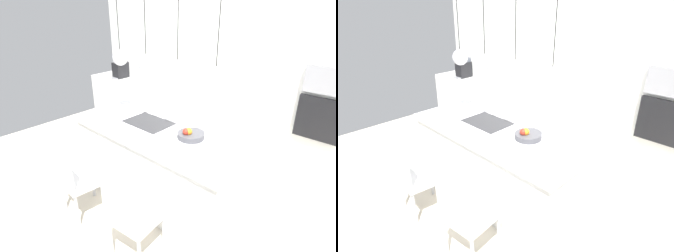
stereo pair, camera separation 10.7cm
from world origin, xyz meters
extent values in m
plane|color=beige|center=(0.00, 0.00, 0.00)|extent=(6.60, 6.60, 0.00)
cube|color=white|center=(0.00, 1.65, 1.30)|extent=(6.00, 0.10, 2.60)
cube|color=white|center=(0.00, 0.00, 0.44)|extent=(2.14, 0.94, 0.88)
cube|color=white|center=(0.00, 0.00, 0.91)|extent=(2.20, 1.00, 0.06)
cube|color=#2D2D30|center=(-0.22, 0.00, 0.93)|extent=(0.56, 0.40, 0.02)
cylinder|color=silver|center=(-0.22, 0.24, 1.05)|extent=(0.02, 0.02, 0.22)
cylinder|color=silver|center=(-0.22, 0.16, 1.15)|extent=(0.02, 0.16, 0.02)
cylinder|color=#4C4C51|center=(0.42, 0.02, 0.97)|extent=(0.29, 0.29, 0.06)
sphere|color=#B22D1E|center=(0.40, -0.04, 1.02)|extent=(0.08, 0.08, 0.08)
sphere|color=orange|center=(0.41, -0.02, 1.02)|extent=(0.08, 0.08, 0.08)
cube|color=white|center=(-2.40, 1.28, 0.44)|extent=(1.10, 0.60, 0.88)
cube|color=black|center=(-2.34, 1.28, 1.03)|extent=(0.20, 0.28, 0.30)
cube|color=gray|center=(-2.34, 1.11, 0.89)|extent=(0.16, 0.08, 0.02)
cube|color=#4C515B|center=(-2.34, 1.36, 1.22)|extent=(0.14, 0.11, 0.08)
cube|color=#9E9EA3|center=(1.26, 1.58, 1.41)|extent=(0.54, 0.08, 0.34)
cube|color=black|center=(1.26, 1.58, 0.91)|extent=(0.56, 0.08, 0.56)
cube|color=silver|center=(-0.44, -0.83, 0.44)|extent=(0.48, 0.48, 0.06)
cube|color=silver|center=(-0.47, -1.03, 0.68)|extent=(0.41, 0.09, 0.43)
cylinder|color=#B2B2B7|center=(-0.24, -0.67, 0.20)|extent=(0.04, 0.04, 0.41)
cylinder|color=#B2B2B7|center=(-0.61, -0.63, 0.20)|extent=(0.04, 0.04, 0.41)
cylinder|color=#B2B2B7|center=(-0.28, -1.04, 0.20)|extent=(0.04, 0.04, 0.41)
cylinder|color=#B2B2B7|center=(-0.65, -1.00, 0.20)|extent=(0.04, 0.04, 0.41)
cube|color=white|center=(0.46, -0.83, 0.46)|extent=(0.47, 0.46, 0.06)
cube|color=white|center=(0.49, -1.02, 0.71)|extent=(0.40, 0.08, 0.43)
cylinder|color=#B2B2B7|center=(0.63, -0.63, 0.22)|extent=(0.04, 0.04, 0.43)
cylinder|color=#B2B2B7|center=(0.27, -0.67, 0.22)|extent=(0.04, 0.04, 0.43)
cylinder|color=#B2B2B7|center=(0.30, -1.03, 0.22)|extent=(0.04, 0.04, 0.43)
sphere|color=silver|center=(-0.68, 0.00, 1.65)|extent=(0.19, 0.19, 0.19)
cylinder|color=black|center=(-0.68, 0.00, 2.05)|extent=(0.01, 0.01, 0.60)
sphere|color=silver|center=(-0.23, 0.00, 1.65)|extent=(0.19, 0.19, 0.19)
cylinder|color=black|center=(-0.23, 0.00, 2.05)|extent=(0.01, 0.01, 0.60)
sphere|color=silver|center=(0.23, 0.00, 1.65)|extent=(0.19, 0.19, 0.19)
cylinder|color=black|center=(0.23, 0.00, 2.05)|extent=(0.01, 0.01, 0.60)
sphere|color=silver|center=(0.68, 0.00, 1.65)|extent=(0.19, 0.19, 0.19)
cylinder|color=black|center=(0.68, 0.00, 2.05)|extent=(0.01, 0.01, 0.60)
camera|label=1|loc=(2.03, -2.10, 2.28)|focal=29.62mm
camera|label=2|loc=(2.10, -2.03, 2.28)|focal=29.62mm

